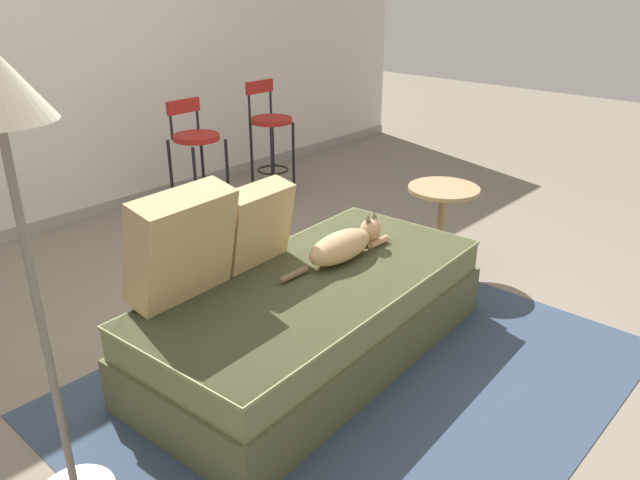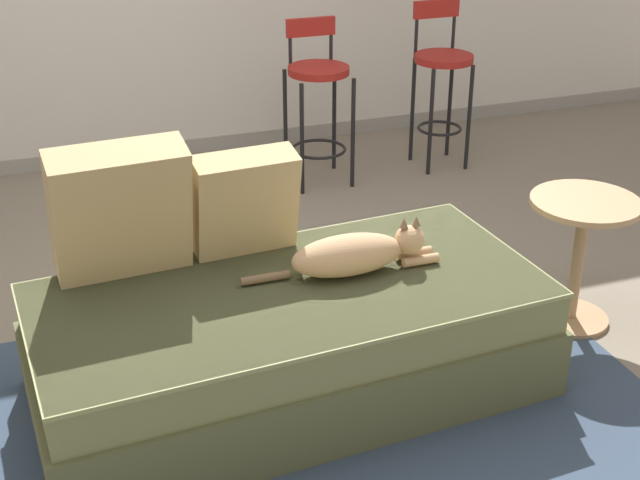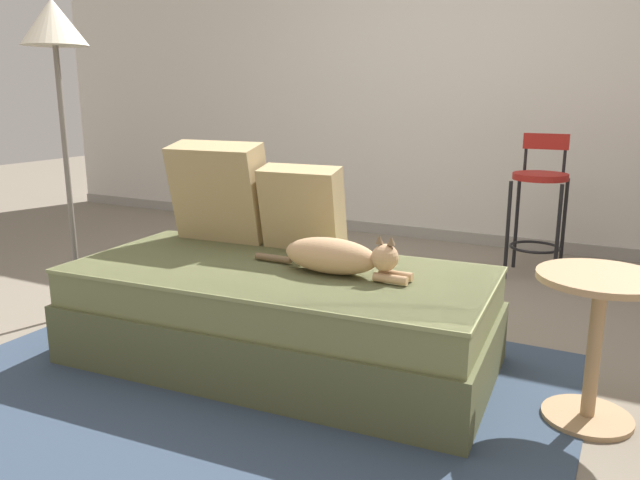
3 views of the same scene
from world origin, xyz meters
name	(u,v)px [view 1 (image 1 of 3)]	position (x,y,z in m)	size (l,w,h in m)	color
ground_plane	(261,326)	(0.00, 0.00, 0.00)	(16.00, 16.00, 0.00)	slate
wall_back_panel	(29,47)	(0.00, 2.25, 1.30)	(8.00, 0.10, 2.60)	silver
wall_baseboard_trim	(63,219)	(0.00, 2.20, 0.04)	(8.00, 0.02, 0.09)	gray
area_rug	(361,377)	(0.00, -0.70, 0.00)	(2.53, 1.97, 0.01)	#334256
couch	(315,316)	(0.00, -0.40, 0.22)	(1.88, 0.98, 0.43)	brown
throw_pillow_corner	(181,245)	(-0.52, -0.09, 0.68)	(0.49, 0.30, 0.50)	tan
throw_pillow_middle	(255,225)	(-0.07, -0.07, 0.63)	(0.40, 0.23, 0.41)	tan
cat	(344,245)	(0.26, -0.36, 0.51)	(0.74, 0.17, 0.19)	tan
bar_stool_near_window	(196,153)	(0.78, 1.52, 0.52)	(0.34, 0.34, 0.91)	black
bar_stool_by_doorway	(270,131)	(1.55, 1.52, 0.56)	(0.34, 0.34, 0.96)	black
side_table	(442,216)	(1.26, -0.32, 0.36)	(0.44, 0.44, 0.55)	tan
floor_lamp	(2,133)	(-1.27, -0.38, 1.36)	(0.32, 0.32, 1.61)	slate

